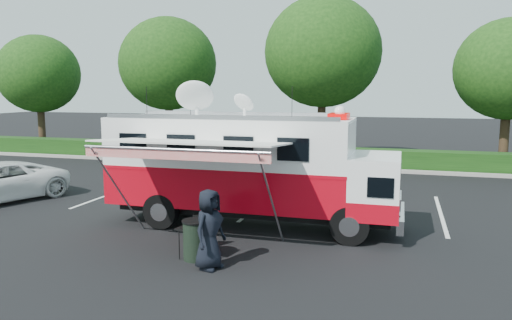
% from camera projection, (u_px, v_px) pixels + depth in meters
% --- Properties ---
extents(ground_plane, '(120.00, 120.00, 0.00)m').
position_uv_depth(ground_plane, '(251.00, 226.00, 14.80)').
color(ground_plane, black).
rests_on(ground_plane, ground).
extents(back_border, '(60.00, 6.14, 8.87)m').
position_uv_depth(back_border, '(344.00, 70.00, 26.02)').
color(back_border, '#9E998E').
rests_on(back_border, ground_plane).
extents(stall_lines, '(24.12, 5.50, 0.01)m').
position_uv_depth(stall_lines, '(262.00, 202.00, 17.78)').
color(stall_lines, silver).
rests_on(stall_lines, ground_plane).
extents(command_truck, '(8.53, 2.35, 4.10)m').
position_uv_depth(command_truck, '(249.00, 167.00, 14.57)').
color(command_truck, black).
rests_on(command_truck, ground_plane).
extents(awning, '(4.66, 2.42, 2.82)m').
position_uv_depth(awning, '(190.00, 145.00, 12.34)').
color(awning, white).
rests_on(awning, ground_plane).
extents(person, '(0.80, 1.01, 1.82)m').
position_uv_depth(person, '(210.00, 268.00, 11.27)').
color(person, black).
rests_on(person, ground_plane).
extents(folding_table, '(0.98, 0.78, 0.75)m').
position_uv_depth(folding_table, '(197.00, 230.00, 11.88)').
color(folding_table, black).
rests_on(folding_table, ground_plane).
extents(folding_chair, '(0.49, 0.51, 0.88)m').
position_uv_depth(folding_chair, '(200.00, 230.00, 12.47)').
color(folding_chair, black).
rests_on(folding_chair, ground_plane).
extents(trash_bin, '(0.64, 0.64, 0.96)m').
position_uv_depth(trash_bin, '(196.00, 240.00, 11.81)').
color(trash_bin, black).
rests_on(trash_bin, ground_plane).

